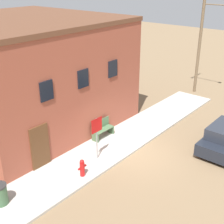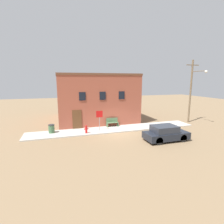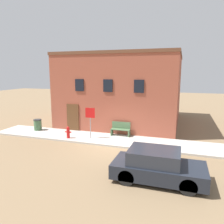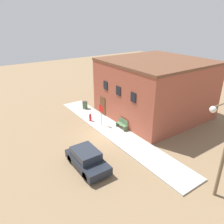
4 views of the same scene
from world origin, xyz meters
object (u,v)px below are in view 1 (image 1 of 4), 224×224
object	(u,v)px
stop_sign	(97,131)
bench	(102,129)
utility_pole	(203,35)
trash_bin	(0,194)
fire_hydrant	(82,168)

from	to	relation	value
stop_sign	bench	size ratio (longest dim) A/B	1.56
stop_sign	utility_pole	distance (m)	12.39
stop_sign	trash_bin	xyz separation A→B (m)	(-4.84, 0.70, -1.07)
stop_sign	bench	distance (m)	2.45
utility_pole	stop_sign	bearing A→B (deg)	-177.13
trash_bin	stop_sign	bearing A→B (deg)	-8.25
trash_bin	bench	bearing A→B (deg)	4.93
fire_hydrant	utility_pole	distance (m)	14.12
trash_bin	utility_pole	distance (m)	17.33
stop_sign	fire_hydrant	bearing A→B (deg)	-162.91
trash_bin	fire_hydrant	bearing A→B (deg)	-19.05
utility_pole	fire_hydrant	bearing A→B (deg)	-175.53
bench	fire_hydrant	bearing A→B (deg)	-152.27
trash_bin	utility_pole	xyz separation A→B (m)	(16.91, -0.10, 3.79)
utility_pole	bench	bearing A→B (deg)	176.26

